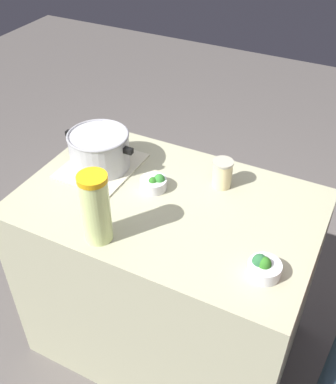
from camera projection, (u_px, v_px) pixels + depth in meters
The scene contains 8 objects.
ground_plane at pixel (168, 336), 2.42m from camera, with size 8.00×8.00×0.00m, color #605A56.
counter_slab at pixel (168, 278), 2.13m from camera, with size 1.22×0.79×0.94m, color #ABAA89.
dish_cloth at pixel (101, 166), 2.03m from camera, with size 0.30×0.35×0.01m, color beige.
cooking_pot at pixel (99, 149), 1.97m from camera, with size 0.34×0.27×0.16m.
lemonade_pitcher at pixel (96, 208), 1.59m from camera, with size 0.11×0.11×0.28m.
mason_jar at pixel (222, 173), 1.88m from camera, with size 0.09×0.09×0.12m.
broccoli_bowl_front at pixel (154, 183), 1.89m from camera, with size 0.11×0.11×0.07m.
broccoli_bowl_center at pixel (263, 267), 1.52m from camera, with size 0.11×0.11×0.08m.
Camera 1 is at (0.64, -1.26, 2.12)m, focal length 42.46 mm.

